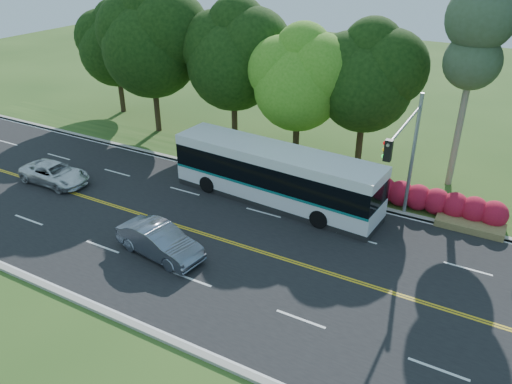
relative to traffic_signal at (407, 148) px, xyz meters
The scene contains 12 objects.
ground 9.65m from the traffic_signal, 140.23° to the right, with size 120.00×120.00×0.00m, color #2B4C19.
road 9.65m from the traffic_signal, 140.23° to the right, with size 60.00×14.00×0.02m, color black.
curb_north 8.15m from the traffic_signal, 164.96° to the left, with size 60.00×0.30×0.15m, color #A4A094.
curb_south 14.86m from the traffic_signal, 117.35° to the right, with size 60.00×0.30×0.15m, color #A4A094.
grass_verge 8.74m from the traffic_signal, 151.03° to the left, with size 60.00×4.00×0.10m, color #2B4C19.
lane_markings 9.71m from the traffic_signal, 140.63° to the right, with size 57.60×13.82×0.00m.
tree_row 13.61m from the traffic_signal, 150.00° to the left, with size 44.70×9.10×13.84m.
bougainvillea_hedge 4.86m from the traffic_signal, 75.94° to the left, with size 9.50×2.25×1.50m.
traffic_signal is the anchor object (origin of this frame).
transit_bus 7.70m from the traffic_signal, behind, with size 12.76×3.65×3.30m.
sedan 12.99m from the traffic_signal, 139.84° to the right, with size 1.64×4.71×1.55m, color slate.
suv 21.29m from the traffic_signal, 166.44° to the right, with size 2.16×4.67×1.30m, color silver.
Camera 1 is at (11.02, -18.20, 14.14)m, focal length 35.00 mm.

